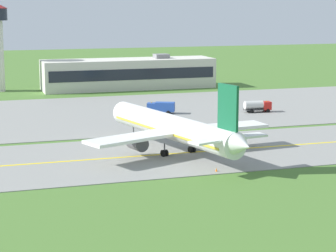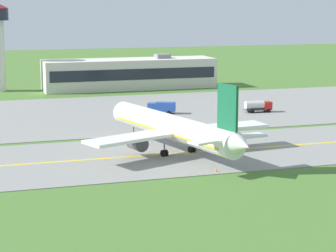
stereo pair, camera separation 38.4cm
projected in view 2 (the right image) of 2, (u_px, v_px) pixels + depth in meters
The scene contains 10 objects.
ground_plane at pixel (185, 153), 105.50m from camera, with size 500.00×500.00×0.00m, color #47702D.
taxiway_strip at pixel (185, 153), 105.49m from camera, with size 240.00×28.00×0.10m, color gray.
apron_pad at pixel (167, 110), 147.82m from camera, with size 140.00×52.00×0.10m, color gray.
taxiway_centreline at pixel (185, 153), 105.48m from camera, with size 220.00×0.60×0.01m, color yellow.
airplane_lead at pixel (173, 128), 105.12m from camera, with size 32.06×39.20×12.70m.
service_truck_baggage at pixel (162, 107), 142.89m from camera, with size 6.31×4.34×2.60m.
service_truck_fuel at pixel (258, 106), 144.63m from camera, with size 6.12×2.64×2.65m.
terminal_building at pixel (130, 74), 185.39m from camera, with size 48.69×12.05×9.58m.
traffic_cone_near_edge at pixel (216, 170), 93.77m from camera, with size 0.44×0.44×0.60m, color orange.
traffic_cone_far_edge at pixel (206, 133), 120.45m from camera, with size 0.44×0.44×0.60m, color orange.
Camera 2 is at (-33.39, -97.33, 23.85)m, focal length 69.83 mm.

